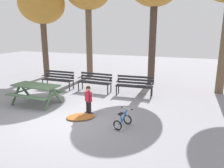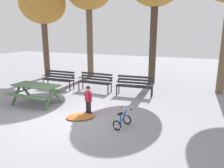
{
  "view_description": "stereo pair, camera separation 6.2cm",
  "coord_description": "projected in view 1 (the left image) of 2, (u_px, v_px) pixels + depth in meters",
  "views": [
    {
      "loc": [
        3.73,
        -5.61,
        2.8
      ],
      "look_at": [
        0.98,
        1.75,
        0.85
      ],
      "focal_mm": 35.07,
      "sensor_mm": 36.0,
      "label": 1
    },
    {
      "loc": [
        3.78,
        -5.59,
        2.8
      ],
      "look_at": [
        0.98,
        1.75,
        0.85
      ],
      "focal_mm": 35.07,
      "sensor_mm": 36.0,
      "label": 2
    }
  ],
  "objects": [
    {
      "name": "park_bench_right",
      "position": [
        135.0,
        84.0,
        9.49
      ],
      "size": [
        1.63,
        0.56,
        0.85
      ],
      "color": "#232328",
      "rests_on": "ground"
    },
    {
      "name": "leaf_pile",
      "position": [
        81.0,
        117.0,
        7.16
      ],
      "size": [
        1.13,
        1.07,
        0.07
      ],
      "primitive_type": "ellipsoid",
      "rotation": [
        0.0,
        0.0,
        0.62
      ],
      "color": "#9E5623",
      "rests_on": "ground"
    },
    {
      "name": "ground",
      "position": [
        64.0,
        119.0,
        7.04
      ],
      "size": [
        36.0,
        36.0,
        0.0
      ],
      "primitive_type": "plane",
      "color": "gray"
    },
    {
      "name": "child_standing",
      "position": [
        88.0,
        98.0,
        7.36
      ],
      "size": [
        0.34,
        0.26,
        0.99
      ],
      "color": "black",
      "rests_on": "ground"
    },
    {
      "name": "park_bench_left",
      "position": [
        95.0,
        81.0,
        10.14
      ],
      "size": [
        1.62,
        0.51,
        0.85
      ],
      "color": "#232328",
      "rests_on": "ground"
    },
    {
      "name": "picnic_table",
      "position": [
        36.0,
        89.0,
        8.37
      ],
      "size": [
        1.85,
        1.41,
        0.79
      ],
      "color": "#4C6B4C",
      "rests_on": "ground"
    },
    {
      "name": "park_bench_far_left",
      "position": [
        58.0,
        78.0,
        10.66
      ],
      "size": [
        1.6,
        0.46,
        0.85
      ],
      "color": "#232328",
      "rests_on": "ground"
    },
    {
      "name": "tree_far_left",
      "position": [
        42.0,
        5.0,
        12.41
      ],
      "size": [
        2.6,
        2.6,
        5.33
      ],
      "color": "brown",
      "rests_on": "ground"
    },
    {
      "name": "kids_bicycle",
      "position": [
        123.0,
        121.0,
        6.43
      ],
      "size": [
        0.49,
        0.62,
        0.54
      ],
      "color": "black",
      "rests_on": "ground"
    }
  ]
}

